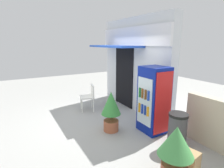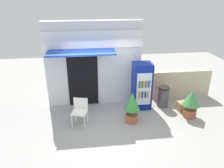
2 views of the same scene
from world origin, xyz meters
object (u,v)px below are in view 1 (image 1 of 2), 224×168
(plastic_chair, at_px, (89,95))
(trash_bin, at_px, (177,130))
(drink_cooler, at_px, (154,100))
(cardboard_box, at_px, (188,160))
(potted_plant_curbside, at_px, (176,148))
(potted_plant_near_shop, at_px, (111,108))

(plastic_chair, distance_m, trash_bin, 3.17)
(drink_cooler, xyz_separation_m, cardboard_box, (1.44, -0.43, -0.69))
(drink_cooler, distance_m, potted_plant_curbside, 1.76)
(plastic_chair, distance_m, potted_plant_near_shop, 1.68)
(potted_plant_near_shop, bearing_deg, plastic_chair, 177.07)
(potted_plant_near_shop, bearing_deg, cardboard_box, 14.46)
(potted_plant_near_shop, xyz_separation_m, potted_plant_curbside, (2.06, 0.07, -0.05))
(drink_cooler, distance_m, potted_plant_near_shop, 1.12)
(cardboard_box, bearing_deg, potted_plant_curbside, -81.31)
(trash_bin, bearing_deg, potted_plant_near_shop, -146.46)
(potted_plant_near_shop, bearing_deg, trash_bin, 33.54)
(plastic_chair, bearing_deg, drink_cooler, 21.07)
(trash_bin, height_order, cardboard_box, trash_bin)
(potted_plant_near_shop, height_order, potted_plant_curbside, potted_plant_near_shop)
(plastic_chair, distance_m, cardboard_box, 3.71)
(drink_cooler, bearing_deg, trash_bin, -1.91)
(drink_cooler, distance_m, trash_bin, 0.95)
(plastic_chair, distance_m, potted_plant_curbside, 3.73)
(drink_cooler, distance_m, plastic_chair, 2.41)
(potted_plant_curbside, relative_size, trash_bin, 1.24)
(potted_plant_curbside, bearing_deg, drink_cooler, 149.85)
(potted_plant_near_shop, xyz_separation_m, cardboard_box, (1.99, 0.51, -0.46))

